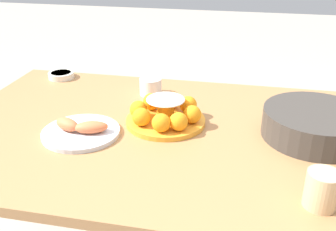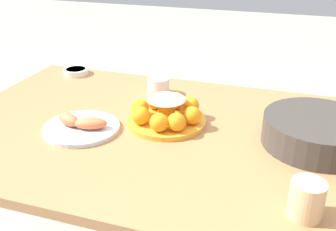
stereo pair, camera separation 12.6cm
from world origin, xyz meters
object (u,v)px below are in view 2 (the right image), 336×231
object	(u,v)px
dining_table	(169,154)
cup_near	(307,200)
cup_far	(159,86)
sauce_bowl	(76,71)
serving_bowl	(318,131)
seafood_platter	(81,126)
cake_plate	(166,113)

from	to	relation	value
dining_table	cup_near	size ratio (longest dim) A/B	16.40
cup_far	sauce_bowl	bearing A→B (deg)	166.59
dining_table	serving_bowl	bearing A→B (deg)	6.26
serving_bowl	sauce_bowl	xyz separation A→B (m)	(-1.00, 0.33, -0.03)
serving_bowl	seafood_platter	world-z (taller)	serving_bowl
dining_table	seafood_platter	size ratio (longest dim) A/B	6.05
dining_table	cup_far	xyz separation A→B (m)	(-0.14, 0.28, 0.12)
cake_plate	cup_near	world-z (taller)	cake_plate
serving_bowl	cake_plate	bearing A→B (deg)	-179.63
cake_plate	sauce_bowl	world-z (taller)	cake_plate
cake_plate	sauce_bowl	distance (m)	0.63
dining_table	sauce_bowl	bearing A→B (deg)	145.72
seafood_platter	serving_bowl	bearing A→B (deg)	10.79
cup_near	cup_far	world-z (taller)	cup_near
sauce_bowl	seafood_platter	xyz separation A→B (m)	(0.29, -0.47, 0.00)
dining_table	cup_near	bearing A→B (deg)	-35.88
serving_bowl	sauce_bowl	distance (m)	1.06
cup_near	cup_far	xyz separation A→B (m)	(-0.55, 0.58, -0.01)
cake_plate	serving_bowl	size ratio (longest dim) A/B	0.82
dining_table	sauce_bowl	xyz separation A→B (m)	(-0.56, 0.38, 0.10)
dining_table	cup_near	xyz separation A→B (m)	(0.42, -0.30, 0.13)
serving_bowl	sauce_bowl	bearing A→B (deg)	161.65
cake_plate	seafood_platter	xyz separation A→B (m)	(-0.24, -0.13, -0.02)
sauce_bowl	serving_bowl	bearing A→B (deg)	-18.35
serving_bowl	cup_far	distance (m)	0.62
seafood_platter	cup_far	xyz separation A→B (m)	(0.13, 0.37, 0.02)
dining_table	cake_plate	xyz separation A→B (m)	(-0.03, 0.05, 0.12)
cake_plate	cup_near	distance (m)	0.56
cake_plate	seafood_platter	distance (m)	0.28
cake_plate	cup_far	world-z (taller)	cake_plate
seafood_platter	sauce_bowl	bearing A→B (deg)	121.83
sauce_bowl	cup_far	distance (m)	0.44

